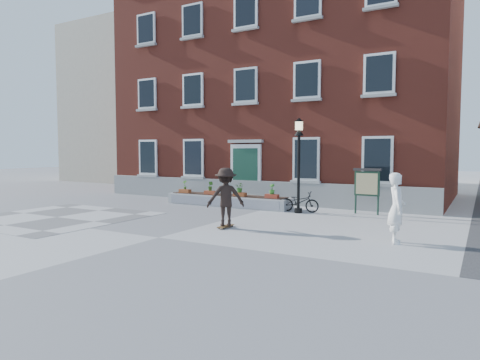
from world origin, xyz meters
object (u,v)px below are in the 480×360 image
Objects in this scene: bicycle at (299,202)px; lamp_post at (299,152)px; notice_board at (367,183)px; bystander at (397,208)px; skateboarder at (226,197)px.

lamp_post reaches higher than bicycle.
bicycle is at bearing -163.58° from notice_board.
lamp_post is at bearing 32.38° from bystander.
bicycle is at bearing 30.92° from bystander.
notice_board is at bearing -81.10° from bicycle.
skateboarder is at bearing -100.39° from lamp_post.
skateboarder is (-0.74, -4.68, 0.61)m from bicycle.
notice_board reaches higher than bicycle.
bicycle is 4.78m from skateboarder.
notice_board is at bearing 5.51° from bystander.
skateboarder reaches higher than bicycle.
notice_board is (2.61, 0.77, 0.83)m from bicycle.
bicycle is 0.82× the size of skateboarder.
skateboarder is (-5.38, -0.39, 0.05)m from bystander.
bicycle is 6.35m from bystander.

